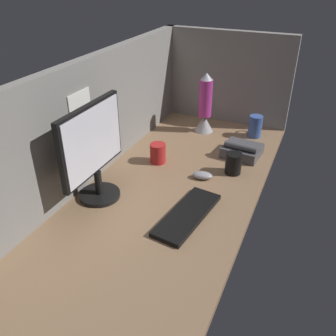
% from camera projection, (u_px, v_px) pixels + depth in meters
% --- Properties ---
extents(ground_plane, '(1.80, 0.80, 0.03)m').
position_uv_depth(ground_plane, '(168.00, 189.00, 1.67)').
color(ground_plane, '#8C6B4C').
extents(cubicle_wall_back, '(1.80, 0.06, 0.56)m').
position_uv_depth(cubicle_wall_back, '(94.00, 118.00, 1.65)').
color(cubicle_wall_back, gray).
rests_on(cubicle_wall_back, ground_plane).
extents(cubicle_wall_side, '(0.05, 0.80, 0.56)m').
position_uv_depth(cubicle_wall_side, '(226.00, 77.00, 2.21)').
color(cubicle_wall_side, gray).
rests_on(cubicle_wall_side, ground_plane).
extents(monitor, '(0.40, 0.18, 0.43)m').
position_uv_depth(monitor, '(93.00, 149.00, 1.48)').
color(monitor, black).
rests_on(monitor, ground_plane).
extents(keyboard, '(0.38, 0.18, 0.02)m').
position_uv_depth(keyboard, '(187.00, 215.00, 1.46)').
color(keyboard, black).
rests_on(keyboard, ground_plane).
extents(mouse, '(0.07, 0.11, 0.03)m').
position_uv_depth(mouse, '(202.00, 175.00, 1.71)').
color(mouse, '#99999E').
rests_on(mouse, ground_plane).
extents(mug_red_plastic, '(0.08, 0.08, 0.10)m').
position_uv_depth(mug_red_plastic, '(158.00, 153.00, 1.84)').
color(mug_red_plastic, red).
rests_on(mug_red_plastic, ground_plane).
extents(mug_black_travel, '(0.08, 0.08, 0.11)m').
position_uv_depth(mug_black_travel, '(233.00, 163.00, 1.74)').
color(mug_black_travel, black).
rests_on(mug_black_travel, ground_plane).
extents(mug_ceramic_blue, '(0.12, 0.08, 0.13)m').
position_uv_depth(mug_ceramic_blue, '(255.00, 126.00, 2.10)').
color(mug_ceramic_blue, '#38569E').
rests_on(mug_ceramic_blue, ground_plane).
extents(lava_lamp, '(0.11, 0.11, 0.36)m').
position_uv_depth(lava_lamp, '(205.00, 108.00, 2.12)').
color(lava_lamp, '#A5A5AD').
rests_on(lava_lamp, ground_plane).
extents(desk_phone, '(0.19, 0.21, 0.09)m').
position_uv_depth(desk_phone, '(242.00, 150.00, 1.90)').
color(desk_phone, '#4C4C51').
rests_on(desk_phone, ground_plane).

